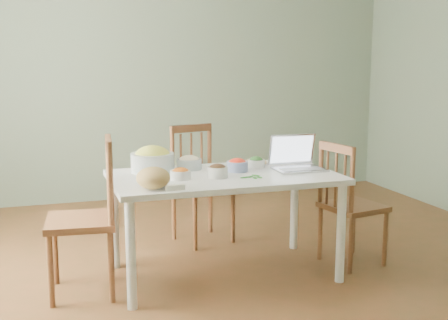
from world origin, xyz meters
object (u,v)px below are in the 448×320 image
object	(u,v)px
bowl_squash	(153,159)
chair_far	(203,185)
laptop	(300,153)
bread_boule	(153,178)
chair_left	(80,217)
chair_right	(353,203)
dining_table	(224,225)

from	to	relation	value
bowl_squash	chair_far	bearing A→B (deg)	45.82
laptop	bread_boule	bearing A→B (deg)	-165.16
chair_left	laptop	bearing A→B (deg)	95.81
chair_left	chair_right	bearing A→B (deg)	94.65
bread_boule	chair_far	bearing A→B (deg)	59.98
chair_right	laptop	distance (m)	0.57
chair_left	chair_right	xyz separation A→B (m)	(1.95, -0.04, -0.05)
chair_left	laptop	size ratio (longest dim) A/B	2.88
chair_far	chair_left	xyz separation A→B (m)	(-1.04, -0.80, 0.03)
chair_far	laptop	world-z (taller)	laptop
laptop	chair_left	bearing A→B (deg)	-178.60
chair_far	chair_right	world-z (taller)	chair_far
chair_left	bowl_squash	bearing A→B (deg)	123.31
dining_table	chair_far	world-z (taller)	chair_far
chair_far	dining_table	bearing A→B (deg)	-111.11
chair_far	laptop	size ratio (longest dim) A/B	2.73
bread_boule	bowl_squash	xyz separation A→B (m)	(0.10, 0.54, 0.02)
laptop	dining_table	bearing A→B (deg)	178.79
chair_right	bread_boule	bearing A→B (deg)	87.45
chair_far	chair_left	size ratio (longest dim) A/B	0.95
bowl_squash	chair_left	bearing A→B (deg)	-152.52
chair_left	laptop	distance (m)	1.56
chair_left	dining_table	bearing A→B (deg)	97.31
chair_far	bread_boule	xyz separation A→B (m)	(-0.62, -1.07, 0.31)
bread_boule	laptop	bearing A→B (deg)	13.42
chair_right	bread_boule	size ratio (longest dim) A/B	4.35
chair_far	bowl_squash	bearing A→B (deg)	-150.14
chair_right	laptop	size ratio (longest dim) A/B	2.59
dining_table	bowl_squash	size ratio (longest dim) A/B	5.04
dining_table	chair_far	distance (m)	0.79
dining_table	bowl_squash	world-z (taller)	bowl_squash
chair_right	dining_table	bearing A→B (deg)	75.29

